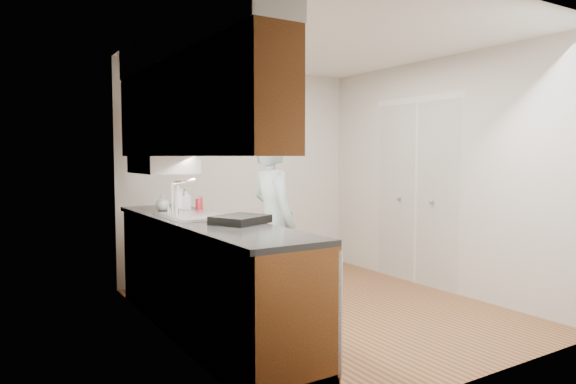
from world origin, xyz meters
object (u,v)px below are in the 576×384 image
(person, at_px, (273,211))
(soap_bottle_c, at_px, (163,202))
(soda_can, at_px, (199,205))
(steel_can, at_px, (199,203))
(dish_rack, at_px, (240,220))
(soap_bottle_a, at_px, (177,195))
(soap_bottle_b, at_px, (186,199))

(person, height_order, soap_bottle_c, person)
(person, distance_m, soda_can, 0.70)
(soap_bottle_c, distance_m, steel_can, 0.34)
(soda_can, bearing_deg, soap_bottle_c, 145.71)
(person, xyz_separation_m, soda_can, (-0.56, 0.42, 0.06))
(steel_can, bearing_deg, dish_rack, -96.11)
(soap_bottle_a, height_order, soap_bottle_c, soap_bottle_a)
(soap_bottle_a, xyz_separation_m, soap_bottle_c, (-0.12, 0.07, -0.06))
(dish_rack, bearing_deg, soap_bottle_a, 70.00)
(soap_bottle_a, bearing_deg, soda_can, -36.20)
(soda_can, bearing_deg, soap_bottle_b, 107.78)
(person, bearing_deg, dish_rack, 134.53)
(soap_bottle_a, height_order, steel_can, soap_bottle_a)
(soap_bottle_a, relative_size, dish_rack, 0.75)
(soap_bottle_a, bearing_deg, dish_rack, -85.37)
(person, relative_size, soda_can, 15.74)
(person, distance_m, soap_bottle_b, 0.87)
(soap_bottle_c, xyz_separation_m, soda_can, (0.28, -0.19, -0.02))
(person, height_order, dish_rack, person)
(soap_bottle_a, height_order, soap_bottle_b, soap_bottle_a)
(soap_bottle_c, height_order, dish_rack, soap_bottle_c)
(soap_bottle_a, distance_m, soap_bottle_b, 0.13)
(soap_bottle_a, bearing_deg, soap_bottle_c, 148.66)
(soap_bottle_b, distance_m, soda_can, 0.20)
(soap_bottle_b, bearing_deg, soap_bottle_c, 179.00)
(steel_can, bearing_deg, soap_bottle_c, 164.89)
(soap_bottle_b, height_order, dish_rack, soap_bottle_b)
(soap_bottle_a, distance_m, steel_can, 0.23)
(soap_bottle_c, distance_m, soda_can, 0.34)
(person, relative_size, dish_rack, 4.82)
(soap_bottle_b, xyz_separation_m, dish_rack, (-0.02, -1.20, -0.07))
(soap_bottle_a, bearing_deg, soap_bottle_b, 31.79)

